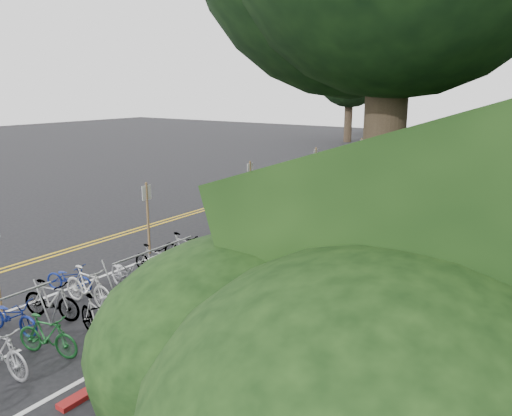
{
  "coord_description": "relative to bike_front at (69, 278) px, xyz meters",
  "views": [
    {
      "loc": [
        12.99,
        -6.37,
        5.62
      ],
      "look_at": [
        2.88,
        8.18,
        1.3
      ],
      "focal_mm": 35.0,
      "sensor_mm": 36.0,
      "label": 1
    }
  ],
  "objects": [
    {
      "name": "signposts_rest",
      "position": [
        -0.57,
        12.58,
        1.04
      ],
      "size": [
        0.08,
        18.4,
        2.5
      ],
      "color": "brown",
      "rests_on": "ground"
    },
    {
      "name": "road_markings",
      "position": [
        -0.54,
        8.68,
        -0.38
      ],
      "size": [
        7.47,
        80.0,
        0.01
      ],
      "color": "gold",
      "rests_on": "ground"
    },
    {
      "name": "bike_front",
      "position": [
        0.0,
        0.0,
        0.0
      ],
      "size": [
        0.94,
        1.56,
        0.77
      ],
      "primitive_type": "imported",
      "rotation": [
        0.0,
        0.0,
        1.88
      ],
      "color": "navy",
      "rests_on": "ground"
    },
    {
      "name": "bike_racks_rest",
      "position": [
        1.83,
        11.58,
        0.47
      ],
      "size": [
        1.14,
        23.0,
        1.17
      ],
      "color": "#9C9EA1",
      "rests_on": "ground"
    },
    {
      "name": "bike_valet",
      "position": [
        1.91,
        -0.8,
        0.09
      ],
      "size": [
        3.26,
        9.64,
        1.08
      ],
      "color": "slate",
      "rests_on": "ground"
    },
    {
      "name": "red_curb",
      "position": [
        4.53,
        10.58,
        -0.34
      ],
      "size": [
        0.25,
        28.0,
        0.1
      ],
      "primitive_type": "cube",
      "color": "maroon",
      "rests_on": "ground"
    }
  ]
}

